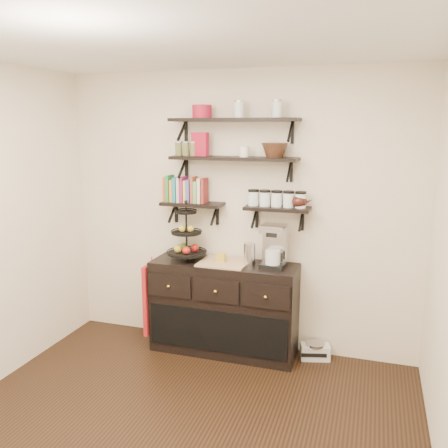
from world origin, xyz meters
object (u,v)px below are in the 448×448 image
radio (315,351)px  coffee_maker (274,247)px  sideboard (224,307)px  fruit_stand (187,240)px

radio → coffee_maker: bearing=175.1°
sideboard → coffee_maker: size_ratio=3.48×
coffee_maker → radio: (0.40, 0.07, -1.01)m
sideboard → radio: 0.96m
fruit_stand → radio: bearing=4.3°
sideboard → coffee_maker: bearing=3.3°
coffee_maker → radio: 1.09m
fruit_stand → radio: 1.62m
sideboard → coffee_maker: coffee_maker is taller
fruit_stand → coffee_maker: (0.85, 0.02, -0.00)m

